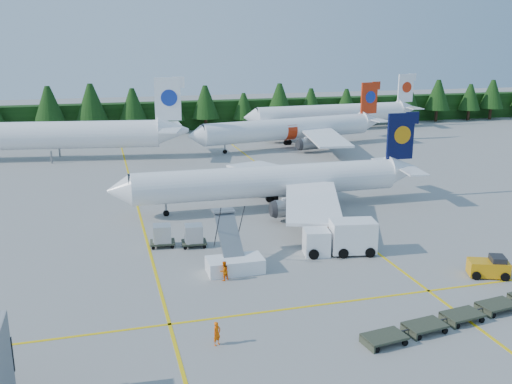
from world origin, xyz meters
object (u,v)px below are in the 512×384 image
object	(u,v)px
airliner_navy	(262,182)
service_truck	(340,238)
airliner_red	(285,130)
airstairs	(234,260)
baggage_tug	(489,267)

from	to	relation	value
airliner_navy	service_truck	distance (m)	15.97
airliner_red	service_truck	bearing A→B (deg)	-113.30
airliner_navy	airstairs	bearing A→B (deg)	-112.81
airliner_red	baggage_tug	size ratio (longest dim) A/B	10.75
service_truck	baggage_tug	bearing A→B (deg)	-29.47
airliner_red	service_truck	size ratio (longest dim) A/B	5.64
airliner_red	airliner_navy	bearing A→B (deg)	-122.61
airliner_red	service_truck	xyz separation A→B (m)	(-11.73, -51.27, -1.81)
service_truck	airstairs	bearing A→B (deg)	-162.97
baggage_tug	airliner_navy	bearing A→B (deg)	139.79
airstairs	airliner_red	bearing A→B (deg)	67.42
airliner_navy	baggage_tug	bearing A→B (deg)	-61.50
airliner_navy	airliner_red	world-z (taller)	airliner_red
airstairs	baggage_tug	distance (m)	21.00
airstairs	airliner_navy	bearing A→B (deg)	66.58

